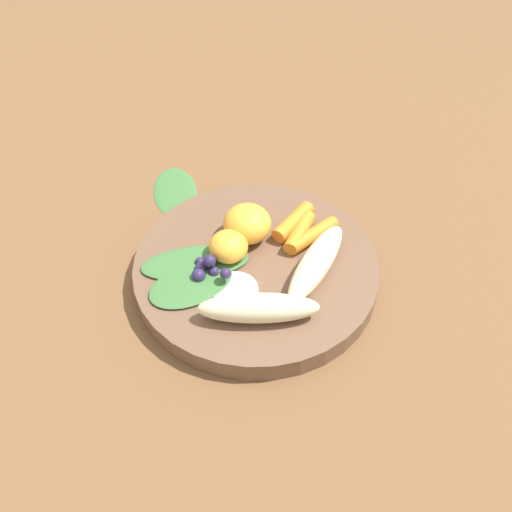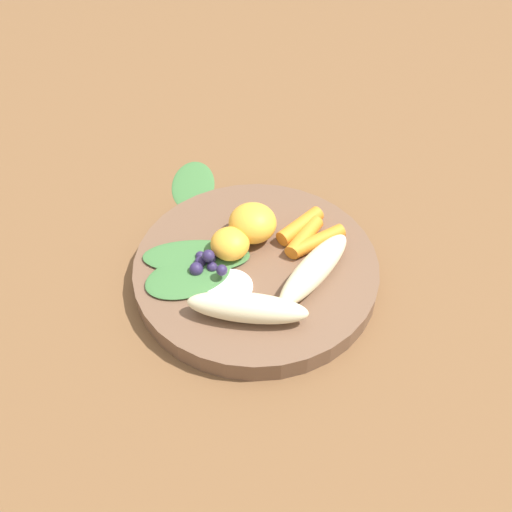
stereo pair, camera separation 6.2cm
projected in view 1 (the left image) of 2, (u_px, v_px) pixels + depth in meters
The scene contains 14 objects.
ground_plane at pixel (256, 278), 0.64m from camera, with size 2.40×2.40×0.00m, color brown.
bowl at pixel (256, 270), 0.63m from camera, with size 0.26×0.26×0.02m, color brown.
banana_peeled_left at pixel (316, 263), 0.60m from camera, with size 0.12×0.03×0.03m, color beige.
banana_peeled_right at pixel (258, 308), 0.56m from camera, with size 0.12×0.03×0.03m, color beige.
orange_segment_near at pixel (229, 246), 0.62m from camera, with size 0.04×0.04×0.03m, color #F4A833.
orange_segment_far at pixel (247, 224), 0.64m from camera, with size 0.05×0.05×0.04m, color #F4A833.
carrot_front at pixel (313, 235), 0.64m from camera, with size 0.02×0.02×0.06m, color orange.
carrot_mid_left at pixel (299, 232), 0.64m from camera, with size 0.02×0.02×0.06m, color orange.
carrot_mid_right at pixel (294, 222), 0.65m from camera, with size 0.02×0.02×0.06m, color orange.
blueberry_pile at pixel (207, 268), 0.61m from camera, with size 0.04×0.05×0.02m.
coconut_shred_patch at pixel (235, 289), 0.60m from camera, with size 0.05×0.05×0.00m, color white.
kale_leaf_left at pixel (195, 262), 0.62m from camera, with size 0.11×0.05×0.01m, color #3D7038.
kale_leaf_right at pixel (192, 284), 0.60m from camera, with size 0.09×0.06×0.01m, color #3D7038.
kale_leaf_stray at pixel (175, 190), 0.74m from camera, with size 0.10×0.05×0.01m, color #3D7038.
Camera 1 is at (0.34, 0.26, 0.48)m, focal length 41.50 mm.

